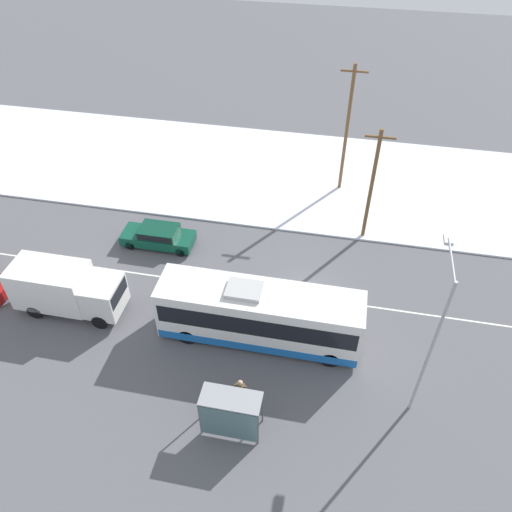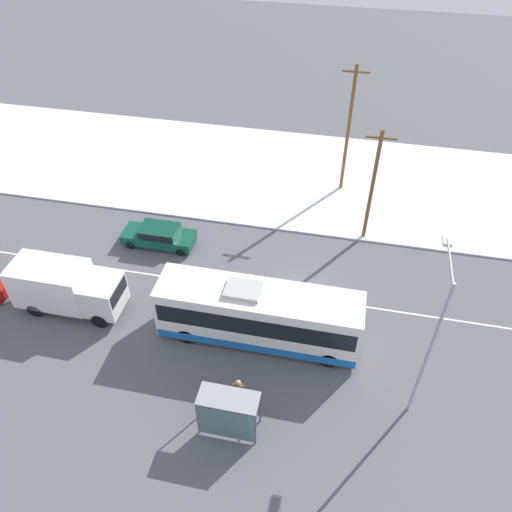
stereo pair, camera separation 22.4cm
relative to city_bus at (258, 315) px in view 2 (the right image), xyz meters
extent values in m
plane|color=#56565B|center=(2.00, 3.40, -1.75)|extent=(120.00, 120.00, 0.00)
cube|color=silver|center=(2.00, 16.24, -1.69)|extent=(80.00, 13.79, 0.12)
cube|color=silver|center=(2.00, 3.40, -1.74)|extent=(60.00, 0.12, 0.00)
cube|color=white|center=(0.00, 0.00, 0.06)|extent=(10.61, 2.55, 3.07)
cube|color=black|center=(0.00, 0.00, 0.43)|extent=(10.19, 2.57, 1.17)
cube|color=blue|center=(0.00, 0.00, -1.20)|extent=(10.51, 2.57, 0.55)
cube|color=#B2B2B2|center=(-0.79, 0.00, 1.71)|extent=(1.80, 1.40, 0.24)
cylinder|color=black|center=(3.91, -1.14, -1.25)|extent=(1.00, 0.28, 1.00)
cylinder|color=black|center=(3.91, 1.13, -1.25)|extent=(1.00, 0.28, 1.00)
cylinder|color=black|center=(-3.70, -1.14, -1.25)|extent=(1.00, 0.28, 1.00)
cylinder|color=black|center=(-3.70, 1.13, -1.25)|extent=(1.00, 0.28, 1.00)
cube|color=silver|center=(-11.76, -0.06, 0.00)|extent=(4.19, 2.30, 2.50)
cube|color=silver|center=(-8.71, -0.06, -0.28)|extent=(1.90, 2.18, 1.95)
cube|color=black|center=(-7.78, -0.06, 0.11)|extent=(0.06, 1.95, 0.86)
cylinder|color=black|center=(-8.71, -1.08, -1.30)|extent=(0.90, 0.26, 0.90)
cylinder|color=black|center=(-8.71, 0.96, -1.30)|extent=(0.90, 0.26, 0.90)
cylinder|color=black|center=(-12.59, -1.08, -1.30)|extent=(0.90, 0.26, 0.90)
cylinder|color=black|center=(-12.59, 0.96, -1.30)|extent=(0.90, 0.26, 0.90)
cube|color=#0F4733|center=(-7.98, 6.30, -1.19)|extent=(4.70, 1.80, 0.67)
cube|color=#0D3C2B|center=(-7.86, 6.30, -0.60)|extent=(2.44, 1.66, 0.51)
cube|color=black|center=(-7.86, 6.30, -0.59)|extent=(2.25, 1.69, 0.41)
cylinder|color=black|center=(-9.63, 5.51, -1.43)|extent=(0.64, 0.22, 0.64)
cylinder|color=black|center=(-9.63, 7.09, -1.43)|extent=(0.64, 0.22, 0.64)
cylinder|color=black|center=(-6.23, 5.51, -1.43)|extent=(0.64, 0.22, 0.64)
cylinder|color=black|center=(-6.23, 7.09, -1.43)|extent=(0.64, 0.22, 0.64)
cylinder|color=black|center=(-15.59, 0.79, -1.43)|extent=(0.64, 0.22, 0.64)
cylinder|color=#23232D|center=(-0.23, -4.11, -1.36)|extent=(0.12, 0.12, 0.77)
cylinder|color=#23232D|center=(0.00, -4.11, -1.36)|extent=(0.12, 0.12, 0.77)
cube|color=brown|center=(-0.11, -4.11, -0.66)|extent=(0.40, 0.22, 0.63)
sphere|color=tan|center=(-0.11, -4.11, -0.21)|extent=(0.27, 0.27, 0.27)
cylinder|color=brown|center=(-0.36, -4.11, -0.70)|extent=(0.10, 0.10, 0.60)
cylinder|color=brown|center=(0.14, -4.11, -0.70)|extent=(0.10, 0.10, 0.60)
cube|color=gray|center=(-0.20, -5.51, 0.62)|extent=(2.71, 1.20, 0.06)
cube|color=slate|center=(-0.20, -6.09, -0.55)|extent=(2.60, 0.04, 2.16)
cylinder|color=#474C51|center=(-1.52, -4.95, -0.58)|extent=(0.08, 0.08, 2.34)
cylinder|color=#474C51|center=(1.11, -4.95, -0.58)|extent=(0.08, 0.08, 2.34)
cylinder|color=#474C51|center=(-1.52, -6.07, -0.58)|extent=(0.08, 0.08, 2.34)
cylinder|color=#474C51|center=(1.11, -6.07, -0.58)|extent=(0.08, 0.08, 2.34)
cylinder|color=#9EA3A8|center=(7.90, -2.84, 2.48)|extent=(0.14, 0.14, 8.46)
cylinder|color=#9EA3A8|center=(7.90, -1.47, 6.56)|extent=(0.10, 2.73, 0.10)
cube|color=silver|center=(7.90, -0.11, 6.49)|extent=(0.36, 0.60, 0.16)
cylinder|color=brown|center=(5.17, 9.80, 2.20)|extent=(0.24, 0.24, 7.89)
cube|color=brown|center=(5.17, 9.80, 5.65)|extent=(1.80, 0.12, 0.12)
cylinder|color=brown|center=(3.21, 15.27, 2.99)|extent=(0.24, 0.24, 9.47)
cube|color=brown|center=(3.21, 15.27, 7.23)|extent=(1.80, 0.12, 0.12)
camera|label=1|loc=(3.23, -17.09, 19.61)|focal=35.00mm
camera|label=2|loc=(3.45, -17.04, 19.61)|focal=35.00mm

